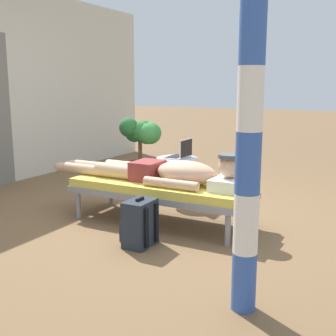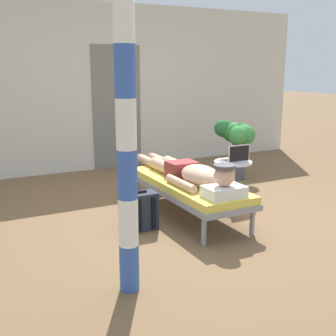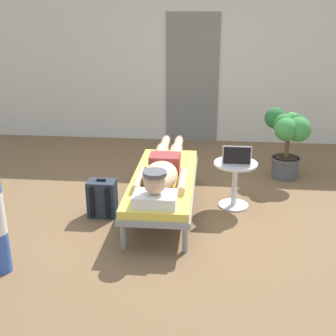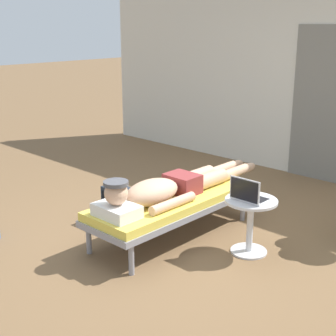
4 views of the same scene
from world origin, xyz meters
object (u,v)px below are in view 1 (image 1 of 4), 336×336
object	(u,v)px
person_reclining	(165,172)
porch_post	(250,99)
side_table	(177,172)
backpack	(140,223)
lounge_chair	(161,189)
laptop	(181,153)
potted_plant	(141,140)

from	to	relation	value
person_reclining	porch_post	xyz separation A→B (m)	(-1.25, -1.23, 0.76)
side_table	backpack	distance (m)	1.48
lounge_chair	laptop	xyz separation A→B (m)	(0.78, 0.17, 0.24)
side_table	porch_post	xyz separation A→B (m)	(-2.03, -1.50, 0.93)
person_reclining	porch_post	size ratio (longest dim) A/B	0.85
side_table	laptop	xyz separation A→B (m)	(-0.00, -0.05, 0.23)
person_reclining	side_table	world-z (taller)	person_reclining
laptop	porch_post	xyz separation A→B (m)	(-2.03, -1.45, 0.70)
laptop	backpack	xyz separation A→B (m)	(-1.42, -0.32, -0.39)
laptop	person_reclining	bearing A→B (deg)	-164.56
backpack	porch_post	world-z (taller)	porch_post
lounge_chair	person_reclining	size ratio (longest dim) A/B	0.84
potted_plant	laptop	bearing A→B (deg)	-125.61
person_reclining	potted_plant	xyz separation A→B (m)	(1.47, 1.19, 0.08)
person_reclining	side_table	xyz separation A→B (m)	(0.78, 0.27, -0.16)
side_table	porch_post	size ratio (longest dim) A/B	0.20
backpack	laptop	bearing A→B (deg)	12.68
lounge_chair	person_reclining	distance (m)	0.18
side_table	backpack	xyz separation A→B (m)	(-1.42, -0.37, -0.16)
side_table	laptop	world-z (taller)	laptop
porch_post	potted_plant	bearing A→B (deg)	41.64
person_reclining	potted_plant	bearing A→B (deg)	38.83
side_table	porch_post	bearing A→B (deg)	-143.48
side_table	laptop	size ratio (longest dim) A/B	1.69
laptop	potted_plant	distance (m)	1.19
lounge_chair	backpack	distance (m)	0.68
backpack	porch_post	bearing A→B (deg)	-118.15
lounge_chair	side_table	bearing A→B (deg)	15.87
person_reclining	side_table	size ratio (longest dim) A/B	4.15
lounge_chair	side_table	xyz separation A→B (m)	(0.78, 0.22, 0.01)
lounge_chair	porch_post	distance (m)	2.02
lounge_chair	side_table	distance (m)	0.81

